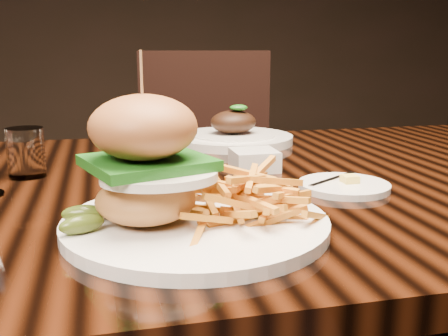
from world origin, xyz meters
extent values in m
cube|color=black|center=(0.00, 0.00, 0.73)|extent=(1.60, 0.90, 0.04)
cube|color=black|center=(0.74, 0.39, 0.35)|extent=(0.06, 0.06, 0.71)
cylinder|color=silver|center=(-0.09, -0.23, 0.76)|extent=(0.32, 0.32, 0.01)
ellipsoid|color=#A57435|center=(-0.15, -0.24, 0.79)|extent=(0.12, 0.12, 0.05)
ellipsoid|color=silver|center=(-0.14, -0.25, 0.82)|extent=(0.13, 0.11, 0.01)
ellipsoid|color=orange|center=(-0.11, -0.26, 0.83)|extent=(0.03, 0.03, 0.01)
cube|color=#236A1A|center=(-0.15, -0.24, 0.83)|extent=(0.16, 0.16, 0.01)
ellipsoid|color=brown|center=(-0.15, -0.24, 0.88)|extent=(0.12, 0.12, 0.07)
cylinder|color=#A3784C|center=(-0.15, -0.24, 0.91)|extent=(0.00, 0.00, 0.10)
ellipsoid|color=#324011|center=(-0.22, -0.26, 0.78)|extent=(0.05, 0.04, 0.02)
ellipsoid|color=#324011|center=(-0.22, -0.22, 0.78)|extent=(0.05, 0.02, 0.02)
cylinder|color=silver|center=(0.16, -0.11, 0.76)|extent=(0.14, 0.14, 0.01)
cube|color=#F8DB51|center=(0.17, -0.11, 0.77)|extent=(0.02, 0.02, 0.01)
cube|color=silver|center=(0.15, -0.09, 0.76)|extent=(0.11, 0.07, 0.00)
cube|color=silver|center=(0.06, 0.05, 0.77)|extent=(0.08, 0.08, 0.04)
cylinder|color=white|center=(-0.32, 0.09, 0.79)|extent=(0.06, 0.06, 0.08)
cylinder|color=silver|center=(0.09, 0.31, 0.76)|extent=(0.27, 0.27, 0.02)
cylinder|color=silver|center=(0.09, 0.31, 0.76)|extent=(0.19, 0.19, 0.02)
ellipsoid|color=black|center=(0.09, 0.31, 0.80)|extent=(0.10, 0.09, 0.05)
ellipsoid|color=#236A1A|center=(0.10, 0.30, 0.83)|extent=(0.04, 0.03, 0.01)
cube|color=black|center=(0.13, 0.80, 0.45)|extent=(0.52, 0.52, 0.06)
cube|color=black|center=(0.16, 1.01, 0.70)|extent=(0.46, 0.12, 0.50)
cylinder|color=black|center=(-0.08, 0.64, 0.23)|extent=(0.04, 0.04, 0.45)
cylinder|color=black|center=(0.29, 0.58, 0.23)|extent=(0.04, 0.04, 0.45)
cylinder|color=black|center=(-0.03, 1.02, 0.23)|extent=(0.04, 0.04, 0.45)
cylinder|color=black|center=(0.35, 0.96, 0.23)|extent=(0.04, 0.04, 0.45)
camera|label=1|loc=(-0.20, -0.82, 0.96)|focal=42.00mm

